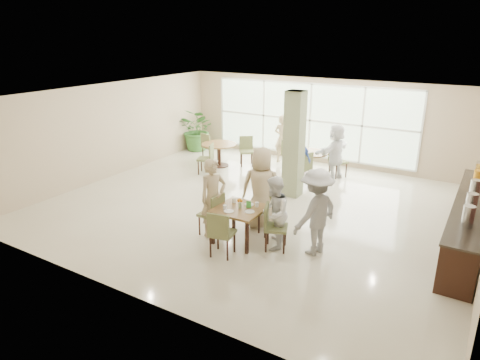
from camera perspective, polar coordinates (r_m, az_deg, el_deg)
The scene contains 20 objects.
ground at distance 10.88m, azimuth 2.38°, elevation -3.52°, with size 10.00×10.00×0.00m, color beige.
room_shell at distance 10.34m, azimuth 2.51°, elevation 5.22°, with size 10.00×10.00×10.00m.
window_bank at distance 14.56m, azimuth 9.31°, elevation 7.86°, with size 7.00×0.04×7.00m.
column at distance 11.29m, azimuth 7.22°, elevation 4.69°, with size 0.45×0.45×2.80m, color #7E835B.
main_table at distance 8.88m, azimuth -0.01°, elevation -4.29°, with size 0.97×0.97×0.75m.
round_table_left at distance 14.00m, azimuth -2.78°, elevation 4.19°, with size 1.14×1.14×0.75m.
round_table_right at distance 13.18m, azimuth 9.39°, elevation 2.92°, with size 1.06×1.06×0.75m.
chairs_main_table at distance 8.95m, azimuth 0.25°, elevation -5.39°, with size 2.04×1.95×0.95m.
chairs_table_left at distance 14.00m, azimuth -2.57°, elevation 3.74°, with size 1.98×2.00×0.95m.
chairs_table_right at distance 13.17m, azimuth 9.32°, elevation 2.51°, with size 2.19×1.77×0.95m.
tabletop_clutter at distance 8.82m, azimuth 0.10°, elevation -3.37°, with size 0.68×0.72×0.21m.
buffet_counter at distance 10.00m, azimuth 28.33°, elevation -4.60°, with size 0.64×4.70×1.95m.
potted_plant at distance 15.91m, azimuth -5.62°, elevation 6.70°, with size 1.41×1.41×1.57m, color #36702C.
teen_left at distance 9.09m, azimuth -3.59°, elevation -2.42°, with size 0.62×0.41×1.71m, color tan.
teen_far at distance 9.44m, azimuth 2.88°, elevation -1.10°, with size 0.91×0.49×1.85m, color tan.
teen_right at distance 8.61m, azimuth 4.53°, elevation -4.42°, with size 0.74×0.57×1.51m, color white.
teen_standing at distance 8.46m, azimuth 10.08°, elevation -4.22°, with size 1.13×0.65×1.75m, color #969698.
adult_a at distance 12.32m, azimuth 7.63°, elevation 2.92°, with size 0.92×0.52×1.57m, color #4568D1.
adult_b at distance 12.96m, azimuth 12.61°, elevation 3.68°, with size 1.55×0.67×1.67m, color white.
adult_standing at distance 14.36m, azimuth 5.66°, elevation 5.47°, with size 0.59×0.39×1.63m, color tan.
Camera 1 is at (4.81, -8.81, 4.19)m, focal length 32.00 mm.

